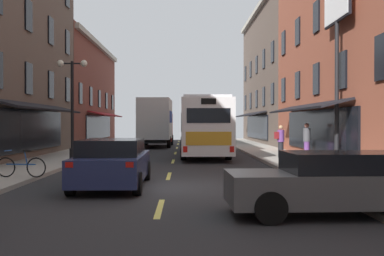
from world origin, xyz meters
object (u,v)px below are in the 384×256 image
Objects in this scene: sedan_near at (113,163)px; street_lamp_twin at (72,105)px; sedan_mid at (339,183)px; sedan_far at (161,135)px; pedestrian_mid at (307,140)px; billboard_sign at (337,27)px; box_truck at (156,122)px; transit_bus at (203,126)px; bicycle_near at (21,166)px; pedestrian_near at (280,140)px.

street_lamp_twin is at bearing 111.13° from sedan_near.
sedan_far is at bearing 98.16° from sedan_mid.
street_lamp_twin reaches higher than pedestrian_mid.
billboard_sign is 12.40m from street_lamp_twin.
billboard_sign is at bearing -64.22° from box_truck.
bicycle_near is at bearing -117.66° from transit_bus.
pedestrian_near is at bearing 11.72° from street_lamp_twin.
pedestrian_mid is at bearing -71.30° from sedan_far.
sedan_far is (-3.49, 20.88, -1.01)m from transit_bus.
transit_bus is at bearing -80.52° from sedan_far.
pedestrian_mid is (11.56, 8.00, 0.56)m from bicycle_near.
sedan_mid is at bearing -107.78° from billboard_sign.
billboard_sign is 20.48m from box_truck.
street_lamp_twin reaches higher than transit_bus.
pedestrian_mid reaches higher than pedestrian_near.
bicycle_near is (-3.00, -33.27, -0.22)m from sedan_far.
box_truck is at bearing 108.49° from transit_bus.
sedan_near is 1.00× the size of street_lamp_twin.
sedan_far reaches higher than bicycle_near.
box_truck is (-8.73, 18.08, -4.03)m from billboard_sign.
sedan_mid is 2.71× the size of bicycle_near.
billboard_sign reaches higher than sedan_mid.
transit_bus reaches higher than sedan_far.
billboard_sign is 1.64× the size of sedan_mid.
bicycle_near is at bearing -64.75° from pedestrian_near.
transit_bus is 8.65m from street_lamp_twin.
street_lamp_twin is at bearing 168.94° from billboard_sign.
pedestrian_near is at bearing 83.10° from sedan_mid.
billboard_sign reaches higher than pedestrian_mid.
transit_bus is 18.36m from sedan_mid.
sedan_far is at bearing -178.17° from pedestrian_near.
transit_bus is 6.73m from pedestrian_mid.
street_lamp_twin is at bearing 124.29° from sedan_mid.
box_truck is 4.48× the size of pedestrian_mid.
sedan_near is 2.79× the size of bicycle_near.
billboard_sign reaches higher than pedestrian_near.
transit_bus is 21.20m from sedan_far.
pedestrian_mid is 11.65m from street_lamp_twin.
billboard_sign is at bearing 33.76° from sedan_near.
sedan_far is at bearing 107.03° from billboard_sign.
sedan_near is at bearing -103.25° from transit_bus.
box_truck is 1.68× the size of sedan_near.
street_lamp_twin is (-8.49, 12.45, 2.10)m from sedan_mid.
pedestrian_near is at bearing 88.96° from pedestrian_mid.
street_lamp_twin is at bearing -137.92° from transit_bus.
pedestrian_near reaches higher than sedan_far.
transit_bus is at bearing 76.75° from sedan_near.
sedan_near is at bearing -23.94° from bicycle_near.
street_lamp_twin is (-11.44, -1.37, 1.72)m from pedestrian_mid.
pedestrian_mid is at bearing 34.69° from bicycle_near.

